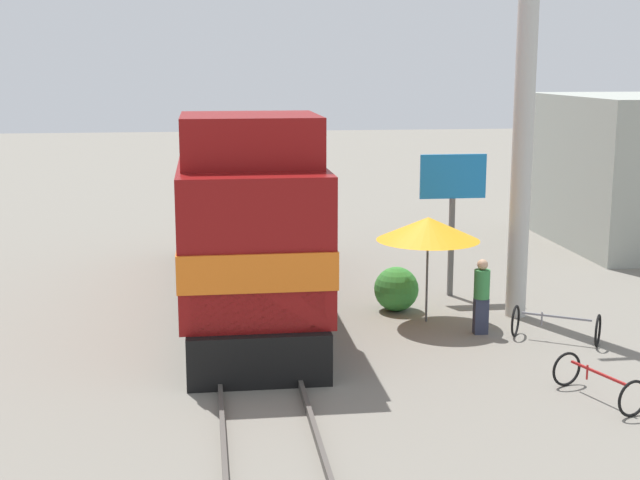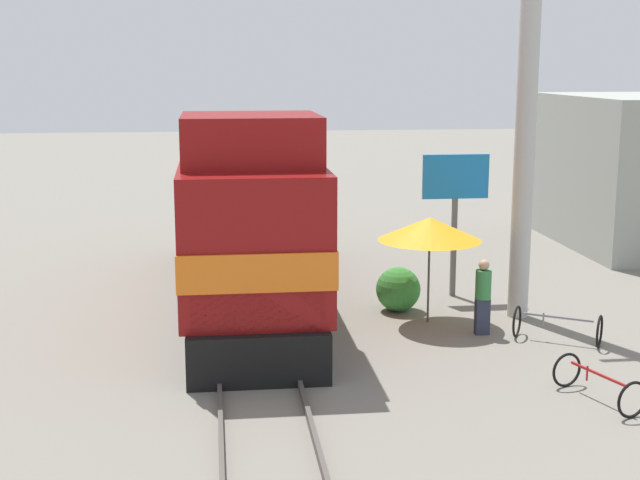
{
  "view_description": "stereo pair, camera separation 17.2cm",
  "coord_description": "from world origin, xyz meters",
  "px_view_note": "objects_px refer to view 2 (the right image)",
  "views": [
    {
      "loc": [
        -0.91,
        -17.24,
        5.72
      ],
      "look_at": [
        1.2,
        -1.18,
        2.51
      ],
      "focal_mm": 50.0,
      "sensor_mm": 36.0,
      "label": 1
    },
    {
      "loc": [
        -0.74,
        -17.27,
        5.72
      ],
      "look_at": [
        1.2,
        -1.18,
        2.51
      ],
      "focal_mm": 50.0,
      "sensor_mm": 36.0,
      "label": 2
    }
  ],
  "objects_px": {
    "billboard_sign": "(455,191)",
    "bicycle_spare": "(598,384)",
    "person_bystander": "(483,294)",
    "vendor_umbrella": "(430,229)",
    "locomotive": "(246,222)",
    "bicycle": "(557,326)",
    "utility_pole": "(526,115)"
  },
  "relations": [
    {
      "from": "billboard_sign",
      "to": "bicycle_spare",
      "type": "bearing_deg",
      "value": -85.39
    },
    {
      "from": "billboard_sign",
      "to": "person_bystander",
      "type": "distance_m",
      "value": 3.7
    },
    {
      "from": "vendor_umbrella",
      "to": "person_bystander",
      "type": "xyz_separation_m",
      "value": [
        0.93,
        -1.05,
        -1.25
      ]
    },
    {
      "from": "locomotive",
      "to": "person_bystander",
      "type": "relative_size",
      "value": 7.46
    },
    {
      "from": "locomotive",
      "to": "bicycle",
      "type": "distance_m",
      "value": 7.52
    },
    {
      "from": "billboard_sign",
      "to": "bicycle_spare",
      "type": "height_order",
      "value": "billboard_sign"
    },
    {
      "from": "utility_pole",
      "to": "locomotive",
      "type": "bearing_deg",
      "value": 164.4
    },
    {
      "from": "utility_pole",
      "to": "bicycle_spare",
      "type": "height_order",
      "value": "utility_pole"
    },
    {
      "from": "person_bystander",
      "to": "bicycle_spare",
      "type": "bearing_deg",
      "value": -78.56
    },
    {
      "from": "utility_pole",
      "to": "bicycle",
      "type": "xyz_separation_m",
      "value": [
        0.16,
        -2.0,
        -4.25
      ]
    },
    {
      "from": "vendor_umbrella",
      "to": "bicycle_spare",
      "type": "relative_size",
      "value": 1.36
    },
    {
      "from": "person_bystander",
      "to": "bicycle_spare",
      "type": "relative_size",
      "value": 0.93
    },
    {
      "from": "bicycle",
      "to": "bicycle_spare",
      "type": "relative_size",
      "value": 1.04
    },
    {
      "from": "locomotive",
      "to": "person_bystander",
      "type": "distance_m",
      "value": 5.87
    },
    {
      "from": "bicycle",
      "to": "bicycle_spare",
      "type": "bearing_deg",
      "value": 22.26
    },
    {
      "from": "utility_pole",
      "to": "vendor_umbrella",
      "type": "xyz_separation_m",
      "value": [
        -2.17,
        -0.22,
        -2.47
      ]
    },
    {
      "from": "locomotive",
      "to": "bicycle_spare",
      "type": "xyz_separation_m",
      "value": [
        5.74,
        -7.03,
        -1.69
      ]
    },
    {
      "from": "vendor_umbrella",
      "to": "bicycle",
      "type": "distance_m",
      "value": 3.43
    },
    {
      "from": "locomotive",
      "to": "bicycle_spare",
      "type": "bearing_deg",
      "value": -50.77
    },
    {
      "from": "person_bystander",
      "to": "billboard_sign",
      "type": "bearing_deg",
      "value": 85.94
    },
    {
      "from": "vendor_umbrella",
      "to": "person_bystander",
      "type": "bearing_deg",
      "value": -48.39
    },
    {
      "from": "locomotive",
      "to": "utility_pole",
      "type": "bearing_deg",
      "value": -15.6
    },
    {
      "from": "locomotive",
      "to": "vendor_umbrella",
      "type": "xyz_separation_m",
      "value": [
        3.99,
        -1.94,
        0.11
      ]
    },
    {
      "from": "locomotive",
      "to": "billboard_sign",
      "type": "height_order",
      "value": "locomotive"
    },
    {
      "from": "locomotive",
      "to": "vendor_umbrella",
      "type": "distance_m",
      "value": 4.44
    },
    {
      "from": "locomotive",
      "to": "vendor_umbrella",
      "type": "height_order",
      "value": "locomotive"
    },
    {
      "from": "bicycle",
      "to": "billboard_sign",
      "type": "bearing_deg",
      "value": -131.5
    },
    {
      "from": "person_bystander",
      "to": "utility_pole",
      "type": "bearing_deg",
      "value": 45.86
    },
    {
      "from": "vendor_umbrella",
      "to": "locomotive",
      "type": "bearing_deg",
      "value": 154.04
    },
    {
      "from": "bicycle",
      "to": "locomotive",
      "type": "bearing_deg",
      "value": -88.34
    },
    {
      "from": "utility_pole",
      "to": "bicycle",
      "type": "distance_m",
      "value": 4.7
    },
    {
      "from": "utility_pole",
      "to": "billboard_sign",
      "type": "xyz_separation_m",
      "value": [
        -1.01,
        1.97,
        -1.95
      ]
    }
  ]
}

